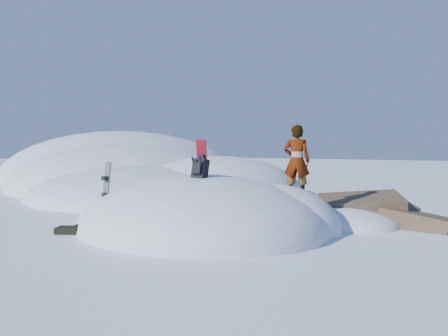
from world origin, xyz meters
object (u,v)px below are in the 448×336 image
at_px(snowboard_red, 202,168).
at_px(snowboard_dark, 106,189).
at_px(person, 297,161).
at_px(backpack, 200,169).

height_order(snowboard_red, snowboard_dark, snowboard_red).
bearing_deg(person, backpack, 28.72).
xyz_separation_m(snowboard_red, backpack, (0.23, -0.53, 0.01)).
height_order(snowboard_dark, backpack, backpack).
distance_m(snowboard_red, snowboard_dark, 2.81).
bearing_deg(backpack, snowboard_dark, -167.76).
height_order(snowboard_red, backpack, snowboard_red).
xyz_separation_m(snowboard_red, snowboard_dark, (-2.58, -0.93, -0.59)).
distance_m(snowboard_dark, backpack, 2.91).
bearing_deg(snowboard_red, snowboard_dark, -161.15).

